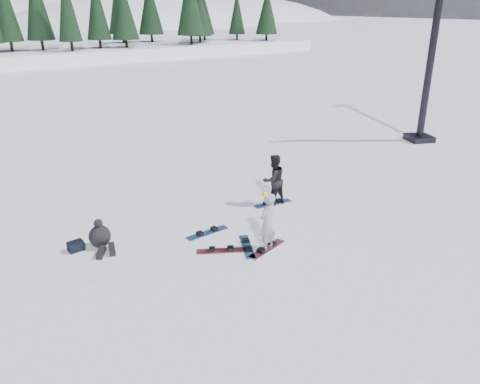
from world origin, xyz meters
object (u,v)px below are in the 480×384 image
Objects in this scene: lift_tower at (428,78)px; snowboarder_man at (274,180)px; seated_rider at (100,237)px; snowboard_loose_a at (247,247)px; snowboard_loose_b at (221,251)px; snowboarder_woman at (267,222)px; snowboard_loose_c at (207,233)px; gear_bag at (76,246)px.

lift_tower is 12.41m from snowboarder_man.
snowboard_loose_a is (3.69, -2.52, -0.34)m from seated_rider.
snowboard_loose_b is at bearing 99.55° from snowboard_loose_a.
lift_tower is 5.51× the size of snowboard_loose_a.
snowboard_loose_c is (-0.93, 1.97, -0.91)m from snowboarder_woman.
snowboarder_man is (-11.97, -2.25, -2.41)m from lift_tower.
snowboarder_woman is 5.85m from gear_bag.
gear_bag is 4.07m from snowboard_loose_c.
snowboarder_woman is at bearing 48.90° from snowboarder_man.
snowboard_loose_b is at bearing -14.05° from seated_rider.
snowboarder_man is at bearing -145.88° from lift_tower.
lift_tower is at bearing -46.97° from snowboard_loose_a.
lift_tower reaches higher than snowboarder_woman.
snowboard_loose_b is at bearing -141.42° from lift_tower.
seated_rider is (-18.40, -1.89, -3.01)m from lift_tower.
lift_tower is 5.51× the size of snowboard_loose_c.
lift_tower reaches higher than seated_rider.
seated_rider reaches higher than snowboard_loose_c.
snowboarder_woman is 1.33× the size of snowboard_loose_b.
snowboarder_woman is at bearing -11.89° from seated_rider.
lift_tower reaches higher than snowboarder_man.
snowboard_loose_b is at bearing -35.29° from gear_bag.
snowboard_loose_c is (-3.26, -0.67, -0.94)m from snowboarder_man.
snowboard_loose_b is at bearing -52.23° from snowboarder_woman.
lift_tower is at bearing 44.18° from snowboard_loose_b.
snowboard_loose_a and snowboard_loose_b have the same top height.
snowboarder_man is 1.28× the size of snowboard_loose_b.
seated_rider is 0.81× the size of snowboard_loose_a.
snowboarder_man reaches higher than snowboard_loose_a.
lift_tower reaches higher than snowboard_loose_c.
snowboarder_woman reaches higher than seated_rider.
snowboard_loose_b is (-3.53, -1.93, -0.94)m from snowboarder_man.
lift_tower is at bearing -168.94° from snowboarder_man.
snowboarder_woman is at bearing -34.11° from gear_bag.
snowboarder_man is 3.62m from snowboard_loose_a.
snowboarder_man is 6.47m from seated_rider.
snowboarder_man is (2.33, 2.63, 0.03)m from snowboarder_woman.
snowboard_loose_b is (-1.20, 0.70, -0.91)m from snowboarder_woman.
lift_tower is 18.74m from seated_rider.
seated_rider is 3.71m from snowboard_loose_b.
snowboarder_man is 1.58× the size of seated_rider.
lift_tower is at bearing 177.00° from snowboarder_woman.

